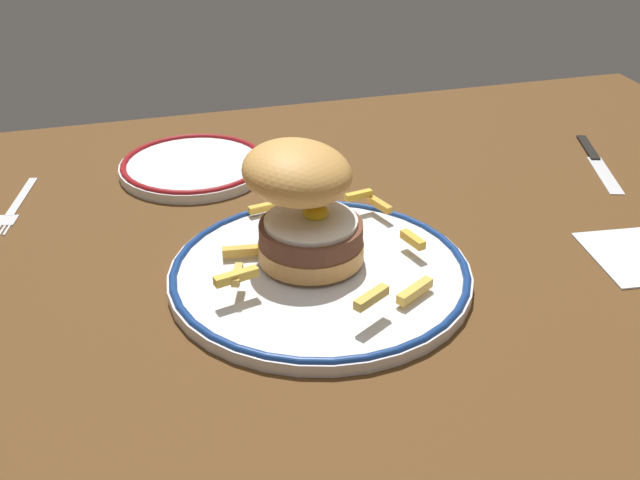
% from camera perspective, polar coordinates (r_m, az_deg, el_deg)
% --- Properties ---
extents(ground_plane, '(1.37, 0.91, 0.04)m').
position_cam_1_polar(ground_plane, '(0.81, -1.54, -2.91)').
color(ground_plane, '#523317').
extents(dinner_plate, '(0.30, 0.30, 0.02)m').
position_cam_1_polar(dinner_plate, '(0.77, 0.00, -2.44)').
color(dinner_plate, silver).
rests_on(dinner_plate, ground_plane).
extents(burger, '(0.15, 0.15, 0.12)m').
position_cam_1_polar(burger, '(0.76, -1.10, 2.90)').
color(burger, '#D0924B').
rests_on(burger, dinner_plate).
extents(fries_pile, '(0.21, 0.25, 0.03)m').
position_cam_1_polar(fries_pile, '(0.78, 0.36, -0.29)').
color(fries_pile, gold).
rests_on(fries_pile, dinner_plate).
extents(side_plate, '(0.19, 0.19, 0.02)m').
position_cam_1_polar(side_plate, '(1.01, -9.18, 5.38)').
color(side_plate, silver).
rests_on(side_plate, ground_plane).
extents(fork, '(0.05, 0.14, 0.00)m').
position_cam_1_polar(fork, '(0.97, -21.34, 2.33)').
color(fork, silver).
rests_on(fork, ground_plane).
extents(knife, '(0.07, 0.18, 0.01)m').
position_cam_1_polar(knife, '(1.09, 19.41, 5.68)').
color(knife, black).
rests_on(knife, ground_plane).
extents(napkin, '(0.11, 0.12, 0.00)m').
position_cam_1_polar(napkin, '(0.87, 22.28, -1.03)').
color(napkin, silver).
rests_on(napkin, ground_plane).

